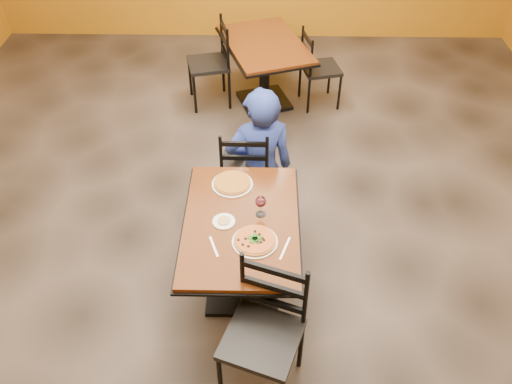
{
  "coord_description": "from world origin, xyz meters",
  "views": [
    {
      "loc": [
        0.16,
        -3.12,
        3.38
      ],
      "look_at": [
        0.1,
        -0.3,
        0.85
      ],
      "focal_mm": 37.21,
      "sensor_mm": 36.0,
      "label": 1
    }
  ],
  "objects_px": {
    "table_second": "(265,59)",
    "side_plate": "(224,221)",
    "chair_second_right": "(321,69)",
    "wine_glass": "(261,205)",
    "pizza_main": "(255,240)",
    "plate_main": "(255,242)",
    "plate_far": "(232,184)",
    "table_main": "(242,240)",
    "chair_second_left": "(208,64)",
    "diner": "(260,150)",
    "chair_main_near": "(262,340)",
    "pizza_far": "(232,183)",
    "chair_main_far": "(246,167)"
  },
  "relations": [
    {
      "from": "diner",
      "to": "chair_second_right",
      "type": "bearing_deg",
      "value": -122.66
    },
    {
      "from": "plate_main",
      "to": "wine_glass",
      "type": "height_order",
      "value": "wine_glass"
    },
    {
      "from": "table_main",
      "to": "table_second",
      "type": "distance_m",
      "value": 2.75
    },
    {
      "from": "chair_second_left",
      "to": "plate_far",
      "type": "bearing_deg",
      "value": -4.21
    },
    {
      "from": "table_second",
      "to": "diner",
      "type": "bearing_deg",
      "value": -90.93
    },
    {
      "from": "table_second",
      "to": "side_plate",
      "type": "distance_m",
      "value": 2.77
    },
    {
      "from": "table_main",
      "to": "wine_glass",
      "type": "bearing_deg",
      "value": 28.87
    },
    {
      "from": "chair_second_right",
      "to": "side_plate",
      "type": "relative_size",
      "value": 5.53
    },
    {
      "from": "side_plate",
      "to": "wine_glass",
      "type": "distance_m",
      "value": 0.28
    },
    {
      "from": "diner",
      "to": "wine_glass",
      "type": "height_order",
      "value": "diner"
    },
    {
      "from": "diner",
      "to": "pizza_main",
      "type": "distance_m",
      "value": 1.22
    },
    {
      "from": "plate_main",
      "to": "plate_far",
      "type": "xyz_separation_m",
      "value": [
        -0.18,
        0.59,
        0.0
      ]
    },
    {
      "from": "table_main",
      "to": "chair_second_right",
      "type": "distance_m",
      "value": 2.86
    },
    {
      "from": "chair_second_left",
      "to": "pizza_main",
      "type": "relative_size",
      "value": 3.4
    },
    {
      "from": "chair_main_near",
      "to": "chair_main_far",
      "type": "height_order",
      "value": "chair_main_near"
    },
    {
      "from": "pizza_far",
      "to": "side_plate",
      "type": "relative_size",
      "value": 1.75
    },
    {
      "from": "chair_main_near",
      "to": "chair_main_far",
      "type": "bearing_deg",
      "value": 114.76
    },
    {
      "from": "table_main",
      "to": "plate_far",
      "type": "xyz_separation_m",
      "value": [
        -0.08,
        0.39,
        0.2
      ]
    },
    {
      "from": "plate_main",
      "to": "pizza_main",
      "type": "relative_size",
      "value": 1.09
    },
    {
      "from": "chair_second_left",
      "to": "side_plate",
      "type": "height_order",
      "value": "chair_second_left"
    },
    {
      "from": "chair_main_near",
      "to": "chair_second_right",
      "type": "xyz_separation_m",
      "value": [
        0.62,
        3.53,
        -0.06
      ]
    },
    {
      "from": "table_main",
      "to": "chair_second_right",
      "type": "xyz_separation_m",
      "value": [
        0.78,
        2.75,
        -0.11
      ]
    },
    {
      "from": "chair_main_near",
      "to": "diner",
      "type": "relative_size",
      "value": 0.83
    },
    {
      "from": "side_plate",
      "to": "chair_second_right",
      "type": "bearing_deg",
      "value": 71.92
    },
    {
      "from": "plate_main",
      "to": "wine_glass",
      "type": "bearing_deg",
      "value": 82.77
    },
    {
      "from": "diner",
      "to": "chair_main_near",
      "type": "bearing_deg",
      "value": 79.44
    },
    {
      "from": "pizza_main",
      "to": "wine_glass",
      "type": "bearing_deg",
      "value": 82.77
    },
    {
      "from": "table_second",
      "to": "side_plate",
      "type": "xyz_separation_m",
      "value": [
        -0.27,
        -2.75,
        0.2
      ]
    },
    {
      "from": "side_plate",
      "to": "table_second",
      "type": "bearing_deg",
      "value": 84.48
    },
    {
      "from": "chair_second_left",
      "to": "side_plate",
      "type": "xyz_separation_m",
      "value": [
        0.37,
        -2.75,
        0.27
      ]
    },
    {
      "from": "chair_main_far",
      "to": "diner",
      "type": "xyz_separation_m",
      "value": [
        0.12,
        0.05,
        0.15
      ]
    },
    {
      "from": "chair_main_near",
      "to": "side_plate",
      "type": "bearing_deg",
      "value": 128.99
    },
    {
      "from": "plate_main",
      "to": "side_plate",
      "type": "bearing_deg",
      "value": 139.63
    },
    {
      "from": "table_second",
      "to": "plate_main",
      "type": "height_order",
      "value": "plate_main"
    },
    {
      "from": "chair_main_far",
      "to": "chair_second_right",
      "type": "bearing_deg",
      "value": -112.72
    },
    {
      "from": "table_second",
      "to": "side_plate",
      "type": "relative_size",
      "value": 8.73
    },
    {
      "from": "chair_main_far",
      "to": "wine_glass",
      "type": "xyz_separation_m",
      "value": [
        0.14,
        -0.89,
        0.38
      ]
    },
    {
      "from": "diner",
      "to": "chair_second_left",
      "type": "bearing_deg",
      "value": -82.56
    },
    {
      "from": "side_plate",
      "to": "wine_glass",
      "type": "xyz_separation_m",
      "value": [
        0.26,
        0.08,
        0.08
      ]
    },
    {
      "from": "chair_second_left",
      "to": "wine_glass",
      "type": "distance_m",
      "value": 2.77
    },
    {
      "from": "pizza_main",
      "to": "side_plate",
      "type": "xyz_separation_m",
      "value": [
        -0.22,
        0.19,
        -0.02
      ]
    },
    {
      "from": "pizza_main",
      "to": "chair_second_right",
      "type": "bearing_deg",
      "value": 77.03
    },
    {
      "from": "chair_main_near",
      "to": "diner",
      "type": "bearing_deg",
      "value": 110.69
    },
    {
      "from": "table_main",
      "to": "pizza_far",
      "type": "distance_m",
      "value": 0.45
    },
    {
      "from": "table_main",
      "to": "chair_second_left",
      "type": "distance_m",
      "value": 2.79
    },
    {
      "from": "chair_main_near",
      "to": "pizza_main",
      "type": "xyz_separation_m",
      "value": [
        -0.05,
        0.59,
        0.27
      ]
    },
    {
      "from": "chair_second_right",
      "to": "wine_glass",
      "type": "bearing_deg",
      "value": 153.11
    },
    {
      "from": "table_main",
      "to": "pizza_main",
      "type": "relative_size",
      "value": 4.33
    },
    {
      "from": "chair_second_right",
      "to": "table_main",
      "type": "bearing_deg",
      "value": 150.82
    },
    {
      "from": "chair_second_right",
      "to": "plate_main",
      "type": "height_order",
      "value": "chair_second_right"
    }
  ]
}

